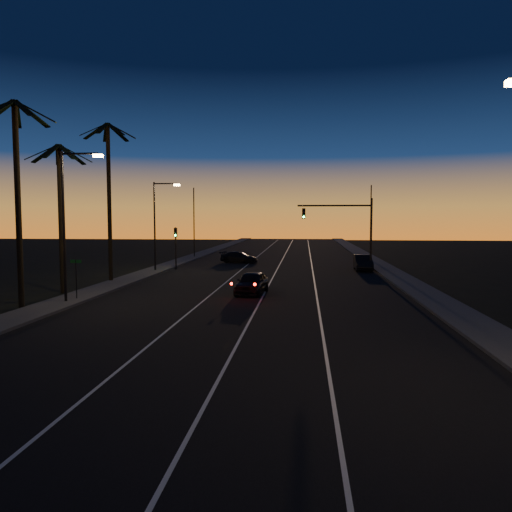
# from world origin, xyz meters

# --- Properties ---
(ground) EXTENTS (220.00, 220.00, 0.00)m
(ground) POSITION_xyz_m (0.00, 0.00, 0.00)
(ground) COLOR black
(ground) RESTS_ON ground
(road) EXTENTS (20.00, 170.00, 0.01)m
(road) POSITION_xyz_m (0.00, 30.00, 0.01)
(road) COLOR black
(road) RESTS_ON ground
(sidewalk_left) EXTENTS (2.40, 170.00, 0.16)m
(sidewalk_left) POSITION_xyz_m (-11.20, 30.00, 0.08)
(sidewalk_left) COLOR #363633
(sidewalk_left) RESTS_ON ground
(sidewalk_right) EXTENTS (2.40, 170.00, 0.16)m
(sidewalk_right) POSITION_xyz_m (11.20, 30.00, 0.08)
(sidewalk_right) COLOR #363633
(sidewalk_right) RESTS_ON ground
(lane_stripe_left) EXTENTS (0.12, 160.00, 0.01)m
(lane_stripe_left) POSITION_xyz_m (-3.00, 30.00, 0.02)
(lane_stripe_left) COLOR silver
(lane_stripe_left) RESTS_ON road
(lane_stripe_mid) EXTENTS (0.12, 160.00, 0.01)m
(lane_stripe_mid) POSITION_xyz_m (0.50, 30.00, 0.02)
(lane_stripe_mid) COLOR silver
(lane_stripe_mid) RESTS_ON road
(lane_stripe_right) EXTENTS (0.12, 160.00, 0.01)m
(lane_stripe_right) POSITION_xyz_m (4.00, 30.00, 0.02)
(lane_stripe_right) COLOR silver
(lane_stripe_right) RESTS_ON road
(palm_near) EXTENTS (4.25, 4.16, 11.53)m
(palm_near) POSITION_xyz_m (-12.60, 18.00, 7.07)
(palm_near) COLOR black
(palm_near) RESTS_ON ground
(palm_mid) EXTENTS (4.25, 4.16, 10.03)m
(palm_mid) POSITION_xyz_m (-13.20, 24.00, 6.25)
(palm_mid) COLOR black
(palm_mid) RESTS_ON ground
(palm_far) EXTENTS (4.25, 4.16, 12.53)m
(palm_far) POSITION_xyz_m (-12.20, 30.00, 7.61)
(palm_far) COLOR black
(palm_far) RESTS_ON ground
(streetlight_left_near) EXTENTS (2.55, 0.26, 9.00)m
(streetlight_left_near) POSITION_xyz_m (-10.70, 20.00, 5.32)
(streetlight_left_near) COLOR black
(streetlight_left_near) RESTS_ON ground
(streetlight_left_far) EXTENTS (2.55, 0.26, 8.50)m
(streetlight_left_far) POSITION_xyz_m (-10.69, 38.00, 5.06)
(streetlight_left_far) COLOR black
(streetlight_left_far) RESTS_ON ground
(street_sign) EXTENTS (0.70, 0.06, 2.60)m
(street_sign) POSITION_xyz_m (-10.80, 21.00, 1.66)
(street_sign) COLOR black
(street_sign) RESTS_ON ground
(signal_mast) EXTENTS (7.10, 0.41, 7.00)m
(signal_mast) POSITION_xyz_m (7.14, 39.99, 4.78)
(signal_mast) COLOR black
(signal_mast) RESTS_ON ground
(signal_post) EXTENTS (0.28, 0.37, 4.20)m
(signal_post) POSITION_xyz_m (-9.50, 39.98, 2.89)
(signal_post) COLOR black
(signal_post) RESTS_ON ground
(far_pole_left) EXTENTS (0.14, 0.14, 9.00)m
(far_pole_left) POSITION_xyz_m (-11.00, 55.00, 4.50)
(far_pole_left) COLOR black
(far_pole_left) RESTS_ON ground
(far_pole_right) EXTENTS (0.14, 0.14, 9.00)m
(far_pole_right) POSITION_xyz_m (11.00, 52.00, 4.50)
(far_pole_right) COLOR black
(far_pole_right) RESTS_ON ground
(lead_car) EXTENTS (2.22, 5.06, 1.50)m
(lead_car) POSITION_xyz_m (-0.34, 24.96, 0.76)
(lead_car) COLOR black
(lead_car) RESTS_ON road
(right_car) EXTENTS (1.69, 4.62, 1.51)m
(right_car) POSITION_xyz_m (8.90, 40.93, 0.77)
(right_car) COLOR black
(right_car) RESTS_ON road
(cross_car) EXTENTS (4.70, 2.99, 1.27)m
(cross_car) POSITION_xyz_m (-4.23, 48.00, 0.65)
(cross_car) COLOR black
(cross_car) RESTS_ON road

